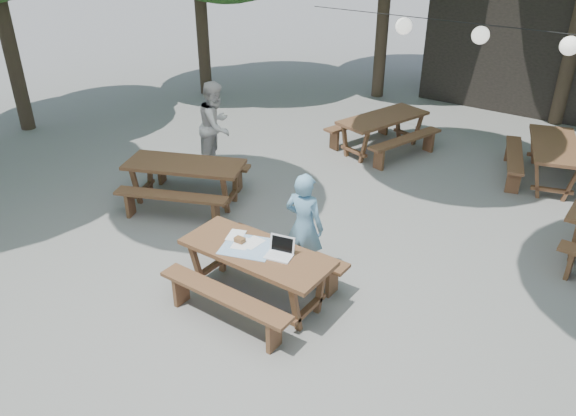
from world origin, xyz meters
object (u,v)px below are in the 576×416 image
Objects in this scene: picnic_table_nw at (186,182)px; woman at (304,226)px; main_picnic_table at (257,274)px; second_person at (216,126)px.

woman reaches higher than picnic_table_nw.
picnic_table_nw is 2.97m from woman.
main_picnic_table and picnic_table_nw have the same top height.
woman is 4.01m from second_person.
picnic_table_nw is (-2.69, 1.45, 0.00)m from main_picnic_table.
second_person reaches higher than main_picnic_table.
main_picnic_table is at bearing 72.01° from woman.
second_person reaches higher than woman.
main_picnic_table is 4.37m from second_person.
second_person is (-3.24, 2.90, 0.48)m from main_picnic_table.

